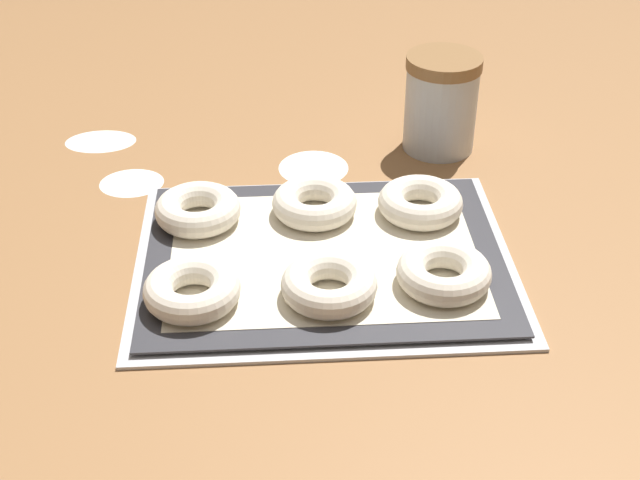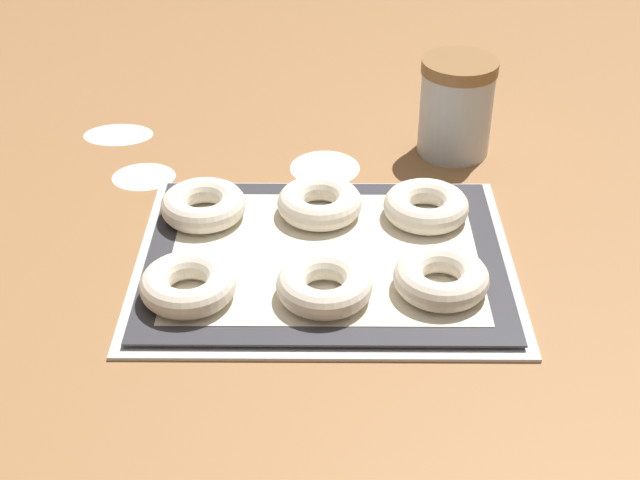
% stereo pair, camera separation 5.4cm
% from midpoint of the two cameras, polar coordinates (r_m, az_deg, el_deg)
% --- Properties ---
extents(ground_plane, '(2.80, 2.80, 0.00)m').
position_cam_midpoint_polar(ground_plane, '(0.97, -1.34, -1.44)').
color(ground_plane, olive).
extents(baking_tray, '(0.41, 0.32, 0.01)m').
position_cam_midpoint_polar(baking_tray, '(0.97, -1.60, -1.13)').
color(baking_tray, silver).
rests_on(baking_tray, ground_plane).
extents(baking_mat, '(0.38, 0.30, 0.00)m').
position_cam_midpoint_polar(baking_mat, '(0.97, -1.61, -0.86)').
color(baking_mat, '#333338').
rests_on(baking_mat, baking_tray).
extents(bagel_front_left, '(0.10, 0.10, 0.03)m').
position_cam_midpoint_polar(bagel_front_left, '(0.90, -9.91, -3.18)').
color(bagel_front_left, silver).
rests_on(bagel_front_left, baking_mat).
extents(bagel_front_center, '(0.10, 0.10, 0.03)m').
position_cam_midpoint_polar(bagel_front_center, '(0.89, -0.93, -2.89)').
color(bagel_front_center, silver).
rests_on(bagel_front_center, baking_mat).
extents(bagel_front_right, '(0.10, 0.10, 0.03)m').
position_cam_midpoint_polar(bagel_front_right, '(0.91, 6.25, -2.13)').
color(bagel_front_right, silver).
rests_on(bagel_front_right, baking_mat).
extents(bagel_back_left, '(0.10, 0.10, 0.03)m').
position_cam_midpoint_polar(bagel_back_left, '(1.02, -9.33, 1.92)').
color(bagel_back_left, silver).
rests_on(bagel_back_left, baking_mat).
extents(bagel_back_center, '(0.10, 0.10, 0.03)m').
position_cam_midpoint_polar(bagel_back_center, '(1.02, -1.87, 2.37)').
color(bagel_back_center, silver).
rests_on(bagel_back_center, baking_mat).
extents(bagel_back_right, '(0.10, 0.10, 0.03)m').
position_cam_midpoint_polar(bagel_back_right, '(1.03, 4.94, 2.39)').
color(bagel_back_right, silver).
rests_on(bagel_back_right, baking_mat).
extents(flour_canister, '(0.10, 0.10, 0.13)m').
position_cam_midpoint_polar(flour_canister, '(1.17, 6.43, 8.70)').
color(flour_canister, silver).
rests_on(flour_canister, ground_plane).
extents(flour_patch_near, '(0.08, 0.07, 0.00)m').
position_cam_midpoint_polar(flour_patch_near, '(1.14, -13.32, 3.60)').
color(flour_patch_near, white).
rests_on(flour_patch_near, ground_plane).
extents(flour_patch_far, '(0.09, 0.09, 0.00)m').
position_cam_midpoint_polar(flour_patch_far, '(1.14, -1.86, 4.68)').
color(flour_patch_far, white).
rests_on(flour_patch_far, ground_plane).
extents(flour_patch_side, '(0.09, 0.06, 0.00)m').
position_cam_midpoint_polar(flour_patch_side, '(1.25, -15.10, 6.14)').
color(flour_patch_side, white).
rests_on(flour_patch_side, ground_plane).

